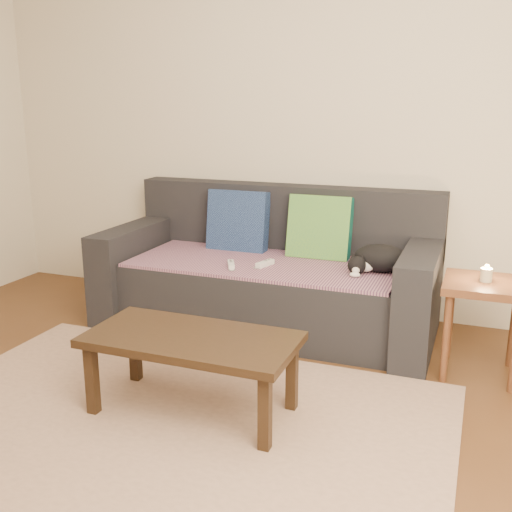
# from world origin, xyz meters

# --- Properties ---
(ground) EXTENTS (4.50, 4.50, 0.00)m
(ground) POSITION_xyz_m (0.00, 0.00, 0.00)
(ground) COLOR brown
(ground) RESTS_ON ground
(back_wall) EXTENTS (4.50, 0.04, 2.60)m
(back_wall) POSITION_xyz_m (0.00, 2.00, 1.30)
(back_wall) COLOR beige
(back_wall) RESTS_ON ground
(sofa) EXTENTS (2.10, 0.94, 0.87)m
(sofa) POSITION_xyz_m (0.00, 1.57, 0.31)
(sofa) COLOR #232328
(sofa) RESTS_ON ground
(throw_blanket) EXTENTS (1.66, 0.74, 0.02)m
(throw_blanket) POSITION_xyz_m (0.00, 1.48, 0.43)
(throw_blanket) COLOR #46284B
(throw_blanket) RESTS_ON sofa
(cushion_navy) EXTENTS (0.41, 0.16, 0.42)m
(cushion_navy) POSITION_xyz_m (-0.29, 1.74, 0.63)
(cushion_navy) COLOR #0F1C41
(cushion_navy) RESTS_ON throw_blanket
(cushion_green) EXTENTS (0.40, 0.18, 0.42)m
(cushion_green) POSITION_xyz_m (0.28, 1.74, 0.63)
(cushion_green) COLOR #0D534D
(cushion_green) RESTS_ON throw_blanket
(cat) EXTENTS (0.38, 0.33, 0.16)m
(cat) POSITION_xyz_m (0.70, 1.51, 0.52)
(cat) COLOR black
(cat) RESTS_ON throw_blanket
(wii_remote_a) EXTENTS (0.10, 0.15, 0.03)m
(wii_remote_a) POSITION_xyz_m (-0.15, 1.29, 0.46)
(wii_remote_a) COLOR white
(wii_remote_a) RESTS_ON throw_blanket
(wii_remote_b) EXTENTS (0.08, 0.15, 0.03)m
(wii_remote_b) POSITION_xyz_m (0.04, 1.39, 0.46)
(wii_remote_b) COLOR white
(wii_remote_b) RESTS_ON throw_blanket
(side_table) EXTENTS (0.41, 0.41, 0.51)m
(side_table) POSITION_xyz_m (1.30, 1.26, 0.42)
(side_table) COLOR brown
(side_table) RESTS_ON ground
(candle) EXTENTS (0.06, 0.06, 0.09)m
(candle) POSITION_xyz_m (1.30, 1.26, 0.55)
(candle) COLOR beige
(candle) RESTS_ON side_table
(rug) EXTENTS (2.50, 1.80, 0.01)m
(rug) POSITION_xyz_m (0.00, 0.15, 0.01)
(rug) COLOR tan
(rug) RESTS_ON ground
(coffee_table) EXTENTS (0.96, 0.48, 0.39)m
(coffee_table) POSITION_xyz_m (0.06, 0.34, 0.34)
(coffee_table) COLOR black
(coffee_table) RESTS_ON rug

